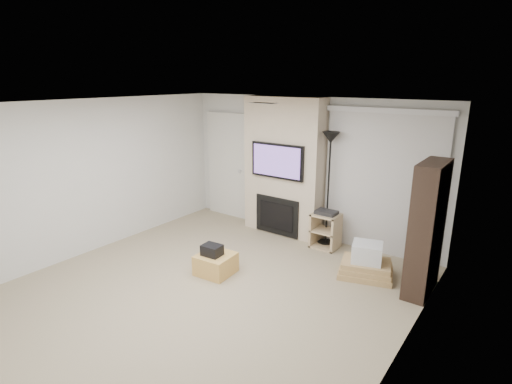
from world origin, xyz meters
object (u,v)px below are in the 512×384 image
Objects in this scene: bookshelf at (427,229)px; box_stack at (366,264)px; av_stand at (326,228)px; floor_lamp at (330,157)px; ottoman at (216,264)px.

box_stack is at bearing -178.46° from bookshelf.
bookshelf reaches higher than box_stack.
av_stand is at bearing 161.70° from bookshelf.
ottoman is at bearing -112.83° from floor_lamp.
floor_lamp is at bearing 111.78° from av_stand.
ottoman is 0.25× the size of floor_lamp.
av_stand is 0.37× the size of bookshelf.
box_stack is (0.95, -0.59, -0.15)m from av_stand.
ottoman is at bearing -154.23° from bookshelf.
ottoman is 0.56× the size of box_stack.
av_stand is at bearing 64.07° from ottoman.
floor_lamp is at bearing 67.17° from ottoman.
ottoman is 2.21m from box_stack.
floor_lamp is 2.20× the size of box_stack.
floor_lamp is 1.21m from av_stand.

